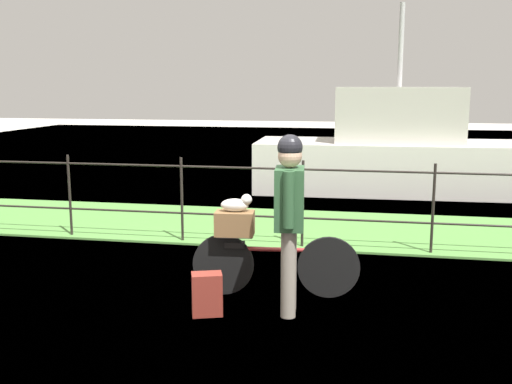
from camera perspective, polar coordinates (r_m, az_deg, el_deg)
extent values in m
plane|color=beige|center=(5.92, -5.99, -10.73)|extent=(60.00, 60.00, 0.00)
cube|color=#569342|center=(8.98, -0.01, -3.27)|extent=(27.00, 2.40, 0.03)
plane|color=#60849E|center=(15.17, 4.43, 2.21)|extent=(30.00, 30.00, 0.00)
cylinder|color=#28231E|center=(8.68, -17.51, -0.40)|extent=(0.04, 0.04, 1.17)
cylinder|color=#28231E|center=(8.04, -7.16, -0.81)|extent=(0.04, 0.04, 1.17)
cylinder|color=#28231E|center=(7.71, 4.51, -1.25)|extent=(0.04, 0.04, 1.17)
cylinder|color=#28231E|center=(7.71, 16.69, -1.64)|extent=(0.04, 0.04, 1.17)
cylinder|color=#28231E|center=(7.87, -1.44, -2.28)|extent=(18.00, 0.03, 0.03)
cylinder|color=#28231E|center=(7.76, -1.46, 2.35)|extent=(18.00, 0.03, 0.03)
cylinder|color=black|center=(6.03, 7.01, -7.22)|extent=(0.63, 0.10, 0.63)
cylinder|color=black|center=(6.08, -3.17, -6.98)|extent=(0.63, 0.10, 0.63)
cylinder|color=#9E2D2D|center=(5.98, 1.91, -5.55)|extent=(0.83, 0.12, 0.04)
cube|color=black|center=(6.01, -2.05, -5.08)|extent=(0.21, 0.11, 0.06)
cube|color=slate|center=(5.99, -2.06, -4.23)|extent=(0.37, 0.19, 0.02)
cube|color=brown|center=(5.95, -2.07, -3.03)|extent=(0.41, 0.28, 0.24)
ellipsoid|color=silver|center=(5.91, -2.08, -1.27)|extent=(0.29, 0.17, 0.13)
sphere|color=silver|center=(5.89, -0.92, -0.73)|extent=(0.11, 0.11, 0.11)
cylinder|color=gray|center=(5.66, 3.22, -7.28)|extent=(0.14, 0.14, 0.82)
cylinder|color=gray|center=(5.47, 3.14, -7.91)|extent=(0.14, 0.14, 0.82)
cube|color=#2D5633|center=(5.40, 3.25, -0.60)|extent=(0.30, 0.42, 0.56)
cylinder|color=#2D5633|center=(5.61, 3.33, 0.10)|extent=(0.10, 0.10, 0.50)
cylinder|color=#2D5633|center=(5.18, 3.16, -0.75)|extent=(0.10, 0.10, 0.50)
sphere|color=tan|center=(5.34, 3.29, 3.51)|extent=(0.22, 0.22, 0.22)
sphere|color=black|center=(5.33, 3.30, 4.34)|extent=(0.23, 0.23, 0.23)
cube|color=maroon|center=(5.60, -4.75, -9.78)|extent=(0.32, 0.26, 0.40)
cube|color=silver|center=(12.23, 13.33, 2.39)|extent=(5.63, 2.04, 1.00)
cube|color=#B7B2A8|center=(12.14, 13.53, 7.26)|extent=(2.49, 1.38, 1.08)
cylinder|color=#B2B2B2|center=(12.15, 13.80, 13.58)|extent=(0.10, 0.10, 1.60)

